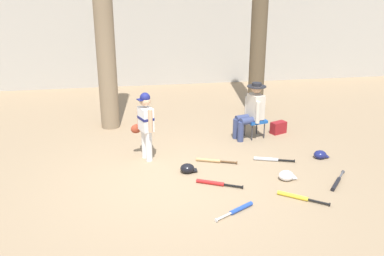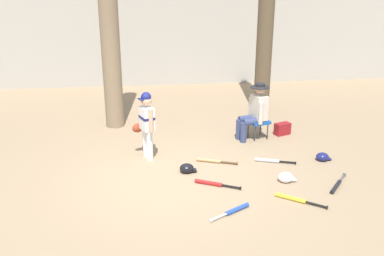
{
  "view_description": "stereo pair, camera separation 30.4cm",
  "coord_description": "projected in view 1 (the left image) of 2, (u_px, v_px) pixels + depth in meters",
  "views": [
    {
      "loc": [
        -0.72,
        -6.57,
        3.33
      ],
      "look_at": [
        0.44,
        0.51,
        0.75
      ],
      "focal_mm": 40.27,
      "sensor_mm": 36.0,
      "label": 1
    },
    {
      "loc": [
        -0.42,
        -6.61,
        3.33
      ],
      "look_at": [
        0.44,
        0.51,
        0.75
      ],
      "focal_mm": 40.27,
      "sensor_mm": 36.0,
      "label": 2
    }
  ],
  "objects": [
    {
      "name": "tree_behind_spectator",
      "position": [
        260.0,
        7.0,
        10.16
      ],
      "size": [
        0.59,
        0.59,
        5.77
      ],
      "color": "brown",
      "rests_on": "ground"
    },
    {
      "name": "bat_blue_youth",
      "position": [
        238.0,
        209.0,
        6.38
      ],
      "size": [
        0.67,
        0.44,
        0.07
      ],
      "color": "#2347AD",
      "rests_on": "ground"
    },
    {
      "name": "bat_aluminum_silver",
      "position": [
        269.0,
        159.0,
        8.1
      ],
      "size": [
        0.74,
        0.3,
        0.07
      ],
      "color": "#B7BCC6",
      "rests_on": "ground"
    },
    {
      "name": "batting_helmet_black",
      "position": [
        187.0,
        168.0,
        7.62
      ],
      "size": [
        0.3,
        0.23,
        0.17
      ],
      "color": "black",
      "rests_on": "ground"
    },
    {
      "name": "bat_black_composite",
      "position": [
        337.0,
        182.0,
        7.2
      ],
      "size": [
        0.55,
        0.64,
        0.07
      ],
      "color": "black",
      "rests_on": "ground"
    },
    {
      "name": "folding_stool",
      "position": [
        255.0,
        121.0,
        9.17
      ],
      "size": [
        0.49,
        0.49,
        0.41
      ],
      "color": "#194C9E",
      "rests_on": "ground"
    },
    {
      "name": "batting_helmet_white",
      "position": [
        286.0,
        176.0,
        7.35
      ],
      "size": [
        0.31,
        0.24,
        0.18
      ],
      "color": "silver",
      "rests_on": "ground"
    },
    {
      "name": "batting_helmet_navy",
      "position": [
        320.0,
        155.0,
        8.21
      ],
      "size": [
        0.29,
        0.22,
        0.17
      ],
      "color": "navy",
      "rests_on": "ground"
    },
    {
      "name": "concrete_back_wall",
      "position": [
        145.0,
        35.0,
        13.21
      ],
      "size": [
        18.0,
        0.36,
        3.1
      ],
      "primitive_type": "cube",
      "color": "#ADA89E",
      "rests_on": "ground"
    },
    {
      "name": "bat_yellow_trainer",
      "position": [
        297.0,
        197.0,
        6.74
      ],
      "size": [
        0.69,
        0.55,
        0.07
      ],
      "color": "yellow",
      "rests_on": "ground"
    },
    {
      "name": "handbag_beside_stool",
      "position": [
        278.0,
        128.0,
        9.48
      ],
      "size": [
        0.38,
        0.29,
        0.26
      ],
      "primitive_type": "cube",
      "rotation": [
        0.0,
        0.0,
        0.38
      ],
      "color": "maroon",
      "rests_on": "ground"
    },
    {
      "name": "bat_wood_tan",
      "position": [
        211.0,
        160.0,
        8.05
      ],
      "size": [
        0.75,
        0.34,
        0.07
      ],
      "color": "tan",
      "rests_on": "ground"
    },
    {
      "name": "tree_near_player",
      "position": [
        104.0,
        25.0,
        9.15
      ],
      "size": [
        0.65,
        0.65,
        5.28
      ],
      "color": "#7F6B51",
      "rests_on": "ground"
    },
    {
      "name": "ground_plane",
      "position": [
        171.0,
        181.0,
        7.33
      ],
      "size": [
        60.0,
        60.0,
        0.0
      ],
      "primitive_type": "plane",
      "color": "#937A5B"
    },
    {
      "name": "bat_red_barrel",
      "position": [
        214.0,
        183.0,
        7.18
      ],
      "size": [
        0.74,
        0.41,
        0.07
      ],
      "color": "red",
      "rests_on": "ground"
    },
    {
      "name": "young_ballplayer",
      "position": [
        145.0,
        122.0,
        7.95
      ],
      "size": [
        0.46,
        0.56,
        1.31
      ],
      "color": "white",
      "rests_on": "ground"
    },
    {
      "name": "seated_spectator",
      "position": [
        252.0,
        109.0,
        9.04
      ],
      "size": [
        0.68,
        0.54,
        1.2
      ],
      "color": "navy",
      "rests_on": "ground"
    }
  ]
}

